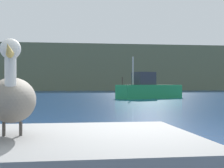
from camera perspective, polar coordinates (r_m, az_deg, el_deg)
The scene contains 3 objects.
hillside_backdrop at distance 78.58m, azimuth -7.48°, elevation 2.57°, with size 140.00×15.38×9.85m, color #5B664C.
pelican at distance 3.11m, azimuth -16.30°, elevation -2.27°, with size 0.51×1.30×0.82m.
fishing_boat_green at distance 32.48m, azimuth 6.15°, elevation -0.93°, with size 6.82×4.62×3.87m.
Camera 1 is at (-0.80, -3.89, 1.35)m, focal length 54.94 mm.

